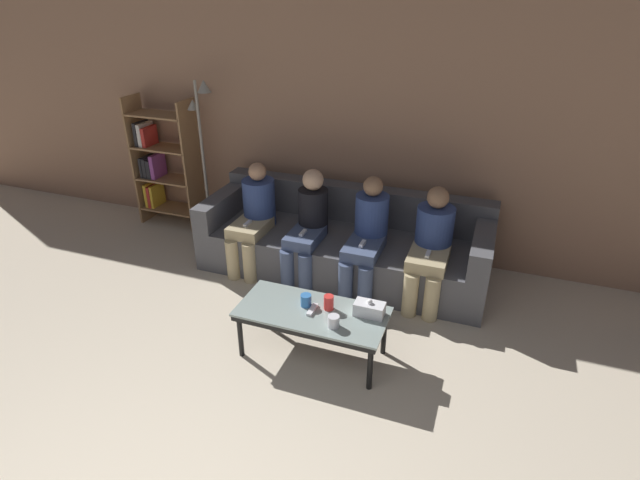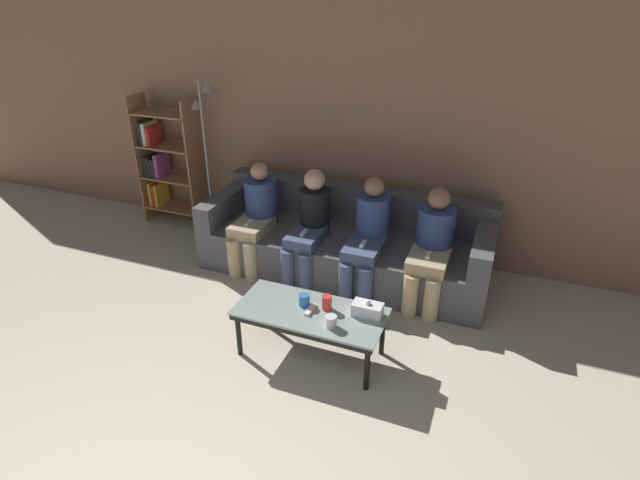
{
  "view_description": "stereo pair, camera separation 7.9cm",
  "coord_description": "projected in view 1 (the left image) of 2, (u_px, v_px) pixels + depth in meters",
  "views": [
    {
      "loc": [
        1.28,
        -0.63,
        2.57
      ],
      "look_at": [
        0.0,
        2.83,
        0.65
      ],
      "focal_mm": 28.0,
      "sensor_mm": 36.0,
      "label": 1
    },
    {
      "loc": [
        1.36,
        -0.6,
        2.57
      ],
      "look_at": [
        0.0,
        2.83,
        0.65
      ],
      "focal_mm": 28.0,
      "sensor_mm": 36.0,
      "label": 2
    }
  ],
  "objects": [
    {
      "name": "wall_back",
      "position": [
        364.0,
        127.0,
        4.9
      ],
      "size": [
        12.0,
        0.06,
        2.6
      ],
      "color": "#9E755B",
      "rests_on": "ground_plane"
    },
    {
      "name": "couch",
      "position": [
        344.0,
        244.0,
        4.91
      ],
      "size": [
        2.75,
        0.97,
        0.77
      ],
      "color": "#515156",
      "rests_on": "ground_plane"
    },
    {
      "name": "coffee_table",
      "position": [
        312.0,
        315.0,
        3.71
      ],
      "size": [
        1.12,
        0.51,
        0.41
      ],
      "color": "#8C9E99",
      "rests_on": "ground_plane"
    },
    {
      "name": "cup_near_left",
      "position": [
        306.0,
        300.0,
        3.73
      ],
      "size": [
        0.08,
        0.08,
        0.09
      ],
      "color": "#3372BF",
      "rests_on": "coffee_table"
    },
    {
      "name": "cup_near_right",
      "position": [
        334.0,
        321.0,
        3.5
      ],
      "size": [
        0.08,
        0.08,
        0.09
      ],
      "color": "silver",
      "rests_on": "coffee_table"
    },
    {
      "name": "cup_far_center",
      "position": [
        329.0,
        302.0,
        3.68
      ],
      "size": [
        0.07,
        0.07,
        0.11
      ],
      "color": "red",
      "rests_on": "coffee_table"
    },
    {
      "name": "tissue_box",
      "position": [
        369.0,
        309.0,
        3.62
      ],
      "size": [
        0.22,
        0.12,
        0.13
      ],
      "color": "white",
      "rests_on": "coffee_table"
    },
    {
      "name": "game_remote",
      "position": [
        312.0,
        310.0,
        3.68
      ],
      "size": [
        0.04,
        0.15,
        0.02
      ],
      "color": "white",
      "rests_on": "coffee_table"
    },
    {
      "name": "bookshelf",
      "position": [
        160.0,
        164.0,
        5.69
      ],
      "size": [
        0.73,
        0.32,
        1.47
      ],
      "color": "#9E754C",
      "rests_on": "ground_plane"
    },
    {
      "name": "standing_lamp",
      "position": [
        204.0,
        145.0,
        5.21
      ],
      "size": [
        0.31,
        0.26,
        1.72
      ],
      "color": "gray",
      "rests_on": "ground_plane"
    },
    {
      "name": "seated_person_left_end",
      "position": [
        254.0,
        215.0,
        4.86
      ],
      "size": [
        0.32,
        0.66,
        1.04
      ],
      "color": "tan",
      "rests_on": "ground_plane"
    },
    {
      "name": "seated_person_mid_left",
      "position": [
        308.0,
        224.0,
        4.68
      ],
      "size": [
        0.31,
        0.65,
        1.04
      ],
      "color": "#47567A",
      "rests_on": "ground_plane"
    },
    {
      "name": "seated_person_mid_right",
      "position": [
        367.0,
        234.0,
        4.5
      ],
      "size": [
        0.31,
        0.69,
        1.05
      ],
      "color": "#47567A",
      "rests_on": "ground_plane"
    },
    {
      "name": "seated_person_right_end",
      "position": [
        431.0,
        243.0,
        4.33
      ],
      "size": [
        0.33,
        0.68,
        1.03
      ],
      "color": "tan",
      "rests_on": "ground_plane"
    }
  ]
}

